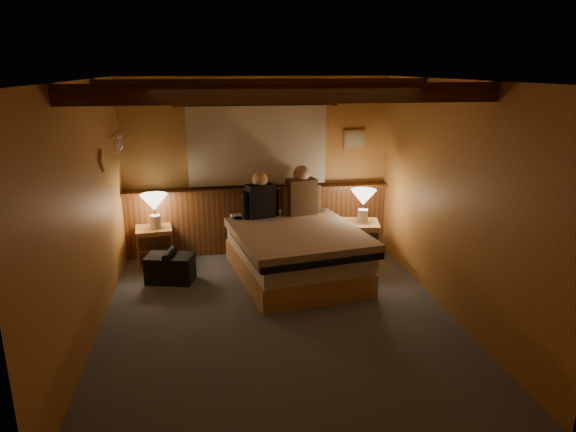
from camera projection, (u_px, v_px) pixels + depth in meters
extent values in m
plane|color=#515861|center=(279.00, 318.00, 5.35)|extent=(4.20, 4.20, 0.00)
plane|color=#B88745|center=(277.00, 80.00, 4.67)|extent=(4.20, 4.20, 0.00)
plane|color=#C58C46|center=(257.00, 167.00, 7.00)|extent=(3.60, 0.00, 3.60)
plane|color=#C58C46|center=(85.00, 215.00, 4.74)|extent=(0.00, 4.20, 4.20)
plane|color=#C58C46|center=(451.00, 200.00, 5.28)|extent=(0.00, 4.20, 4.20)
plane|color=#C58C46|center=(327.00, 300.00, 3.02)|extent=(3.60, 0.00, 3.60)
cube|color=brown|center=(258.00, 221.00, 7.15)|extent=(3.60, 0.12, 0.90)
cube|color=brown|center=(258.00, 189.00, 6.97)|extent=(3.60, 0.22, 0.04)
cylinder|color=#4E3013|center=(257.00, 104.00, 6.69)|extent=(2.10, 0.05, 0.05)
sphere|color=#4E3013|center=(175.00, 105.00, 6.53)|extent=(0.08, 0.08, 0.08)
sphere|color=#4E3013|center=(335.00, 103.00, 6.84)|extent=(0.08, 0.08, 0.08)
cube|color=silver|center=(257.00, 146.00, 6.85)|extent=(1.85, 0.08, 1.05)
cube|color=#4E3013|center=(287.00, 93.00, 4.13)|extent=(3.60, 0.15, 0.16)
cube|color=#4E3013|center=(266.00, 87.00, 5.55)|extent=(3.60, 0.15, 0.16)
cylinder|color=silver|center=(115.00, 134.00, 6.11)|extent=(0.03, 0.55, 0.03)
torus|color=silver|center=(117.00, 145.00, 6.01)|extent=(0.01, 0.21, 0.21)
torus|color=silver|center=(120.00, 143.00, 6.23)|extent=(0.01, 0.21, 0.21)
cube|color=tan|center=(354.00, 139.00, 7.08)|extent=(0.30, 0.03, 0.25)
cube|color=beige|center=(354.00, 140.00, 7.07)|extent=(0.24, 0.01, 0.19)
cube|color=tan|center=(295.00, 266.00, 6.38)|extent=(1.65, 2.01, 0.27)
cube|color=silver|center=(295.00, 247.00, 6.31)|extent=(1.60, 1.97, 0.22)
cube|color=black|center=(301.00, 243.00, 6.07)|extent=(1.64, 1.67, 0.07)
cube|color=pink|center=(298.00, 235.00, 6.16)|extent=(1.71, 1.85, 0.11)
cube|color=silver|center=(253.00, 220.00, 6.80)|extent=(0.59, 0.40, 0.14)
cube|color=silver|center=(301.00, 216.00, 7.01)|extent=(0.59, 0.40, 0.14)
cube|color=tan|center=(155.00, 246.00, 6.75)|extent=(0.50, 0.46, 0.50)
cube|color=brown|center=(155.00, 243.00, 6.54)|extent=(0.41, 0.07, 0.17)
cube|color=brown|center=(156.00, 258.00, 6.60)|extent=(0.41, 0.07, 0.17)
cylinder|color=silver|center=(155.00, 243.00, 6.54)|extent=(0.03, 0.03, 0.03)
cylinder|color=silver|center=(156.00, 258.00, 6.60)|extent=(0.03, 0.03, 0.03)
cube|color=tan|center=(358.00, 242.00, 6.79)|extent=(0.59, 0.55, 0.56)
cube|color=brown|center=(360.00, 240.00, 6.55)|extent=(0.45, 0.11, 0.20)
cube|color=brown|center=(359.00, 256.00, 6.61)|extent=(0.45, 0.11, 0.20)
cylinder|color=silver|center=(360.00, 240.00, 6.55)|extent=(0.04, 0.04, 0.03)
cylinder|color=silver|center=(359.00, 256.00, 6.61)|extent=(0.04, 0.04, 0.03)
cylinder|color=white|center=(155.00, 222.00, 6.64)|extent=(0.13, 0.13, 0.17)
cylinder|color=silver|center=(155.00, 213.00, 6.61)|extent=(0.02, 0.02, 0.10)
cone|color=#FFF2C6|center=(154.00, 202.00, 6.57)|extent=(0.35, 0.35, 0.21)
cylinder|color=white|center=(363.00, 216.00, 6.71)|extent=(0.13, 0.13, 0.16)
cylinder|color=silver|center=(363.00, 208.00, 6.68)|extent=(0.02, 0.02, 0.09)
cone|color=#FFF2C6|center=(363.00, 197.00, 6.64)|extent=(0.33, 0.33, 0.20)
cube|color=black|center=(260.00, 202.00, 6.63)|extent=(0.39, 0.29, 0.46)
cylinder|color=black|center=(246.00, 206.00, 6.56)|extent=(0.11, 0.11, 0.37)
cylinder|color=black|center=(275.00, 203.00, 6.73)|extent=(0.11, 0.11, 0.37)
sphere|color=tan|center=(260.00, 180.00, 6.55)|extent=(0.20, 0.20, 0.20)
cube|color=#46311C|center=(301.00, 197.00, 6.78)|extent=(0.41, 0.29, 0.50)
cylinder|color=#46311C|center=(286.00, 202.00, 6.72)|extent=(0.12, 0.12, 0.40)
cylinder|color=#46311C|center=(316.00, 199.00, 6.86)|extent=(0.12, 0.12, 0.40)
sphere|color=tan|center=(301.00, 174.00, 6.69)|extent=(0.22, 0.22, 0.22)
cube|color=black|center=(170.00, 268.00, 6.22)|extent=(0.61, 0.45, 0.33)
cylinder|color=black|center=(169.00, 254.00, 6.16)|extent=(0.16, 0.34, 0.09)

